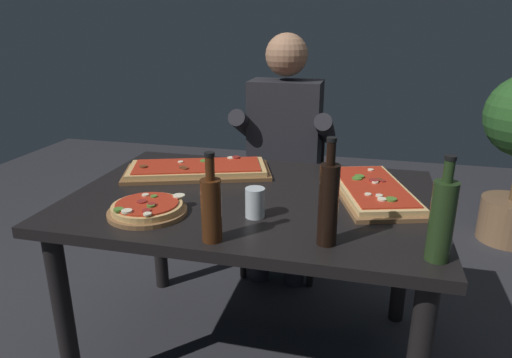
{
  "coord_description": "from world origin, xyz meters",
  "views": [
    {
      "loc": [
        0.42,
        -1.62,
        1.38
      ],
      "look_at": [
        0.0,
        0.05,
        0.79
      ],
      "focal_mm": 32.15,
      "sensor_mm": 36.0,
      "label": 1
    }
  ],
  "objects_px": {
    "pizza_rectangular_left": "(372,190)",
    "oil_bottle_amber": "(442,219)",
    "wine_bottle_dark": "(211,207)",
    "tumbler_near_camera": "(255,204)",
    "pizza_rectangular_front": "(197,170)",
    "pizza_round_far": "(147,209)",
    "dining_table": "(253,217)",
    "diner_chair": "(286,184)",
    "vinegar_bottle_green": "(328,202)",
    "seated_diner": "(283,147)"
  },
  "relations": [
    {
      "from": "pizza_rectangular_left",
      "to": "oil_bottle_amber",
      "type": "distance_m",
      "value": 0.53
    },
    {
      "from": "wine_bottle_dark",
      "to": "tumbler_near_camera",
      "type": "height_order",
      "value": "wine_bottle_dark"
    },
    {
      "from": "pizza_rectangular_front",
      "to": "pizza_round_far",
      "type": "xyz_separation_m",
      "value": [
        -0.01,
        -0.47,
        0.0
      ]
    },
    {
      "from": "wine_bottle_dark",
      "to": "tumbler_near_camera",
      "type": "relative_size",
      "value": 2.71
    },
    {
      "from": "dining_table",
      "to": "tumbler_near_camera",
      "type": "height_order",
      "value": "tumbler_near_camera"
    },
    {
      "from": "pizza_rectangular_left",
      "to": "pizza_round_far",
      "type": "xyz_separation_m",
      "value": [
        -0.77,
        -0.39,
        -0.0
      ]
    },
    {
      "from": "tumbler_near_camera",
      "to": "oil_bottle_amber",
      "type": "bearing_deg",
      "value": -16.15
    },
    {
      "from": "pizza_rectangular_front",
      "to": "pizza_rectangular_left",
      "type": "bearing_deg",
      "value": -5.92
    },
    {
      "from": "tumbler_near_camera",
      "to": "diner_chair",
      "type": "relative_size",
      "value": 0.12
    },
    {
      "from": "vinegar_bottle_green",
      "to": "dining_table",
      "type": "bearing_deg",
      "value": 132.87
    },
    {
      "from": "vinegar_bottle_green",
      "to": "pizza_rectangular_front",
      "type": "bearing_deg",
      "value": 139.08
    },
    {
      "from": "dining_table",
      "to": "oil_bottle_amber",
      "type": "bearing_deg",
      "value": -30.0
    },
    {
      "from": "pizza_rectangular_left",
      "to": "tumbler_near_camera",
      "type": "relative_size",
      "value": 5.79
    },
    {
      "from": "pizza_rectangular_front",
      "to": "tumbler_near_camera",
      "type": "relative_size",
      "value": 6.61
    },
    {
      "from": "pizza_round_far",
      "to": "seated_diner",
      "type": "relative_size",
      "value": 0.21
    },
    {
      "from": "dining_table",
      "to": "diner_chair",
      "type": "xyz_separation_m",
      "value": [
        -0.02,
        0.86,
        -0.16
      ]
    },
    {
      "from": "oil_bottle_amber",
      "to": "seated_diner",
      "type": "bearing_deg",
      "value": 120.69
    },
    {
      "from": "oil_bottle_amber",
      "to": "tumbler_near_camera",
      "type": "relative_size",
      "value": 2.94
    },
    {
      "from": "pizza_rectangular_front",
      "to": "vinegar_bottle_green",
      "type": "relative_size",
      "value": 2.07
    },
    {
      "from": "tumbler_near_camera",
      "to": "seated_diner",
      "type": "bearing_deg",
      "value": 94.78
    },
    {
      "from": "dining_table",
      "to": "oil_bottle_amber",
      "type": "xyz_separation_m",
      "value": [
        0.63,
        -0.37,
        0.22
      ]
    },
    {
      "from": "dining_table",
      "to": "pizza_rectangular_front",
      "type": "height_order",
      "value": "pizza_rectangular_front"
    },
    {
      "from": "pizza_round_far",
      "to": "diner_chair",
      "type": "height_order",
      "value": "diner_chair"
    },
    {
      "from": "dining_table",
      "to": "oil_bottle_amber",
      "type": "height_order",
      "value": "oil_bottle_amber"
    },
    {
      "from": "pizza_rectangular_left",
      "to": "wine_bottle_dark",
      "type": "height_order",
      "value": "wine_bottle_dark"
    },
    {
      "from": "dining_table",
      "to": "pizza_rectangular_front",
      "type": "xyz_separation_m",
      "value": [
        -0.31,
        0.2,
        0.11
      ]
    },
    {
      "from": "oil_bottle_amber",
      "to": "diner_chair",
      "type": "distance_m",
      "value": 1.44
    },
    {
      "from": "vinegar_bottle_green",
      "to": "seated_diner",
      "type": "xyz_separation_m",
      "value": [
        -0.34,
        1.08,
        -0.13
      ]
    },
    {
      "from": "wine_bottle_dark",
      "to": "pizza_rectangular_front",
      "type": "bearing_deg",
      "value": 114.81
    },
    {
      "from": "tumbler_near_camera",
      "to": "seated_diner",
      "type": "distance_m",
      "value": 0.94
    },
    {
      "from": "pizza_rectangular_left",
      "to": "oil_bottle_amber",
      "type": "height_order",
      "value": "oil_bottle_amber"
    },
    {
      "from": "dining_table",
      "to": "diner_chair",
      "type": "distance_m",
      "value": 0.87
    },
    {
      "from": "wine_bottle_dark",
      "to": "tumbler_near_camera",
      "type": "bearing_deg",
      "value": 67.83
    },
    {
      "from": "pizza_rectangular_left",
      "to": "vinegar_bottle_green",
      "type": "distance_m",
      "value": 0.5
    },
    {
      "from": "seated_diner",
      "to": "diner_chair",
      "type": "bearing_deg",
      "value": 90.0
    },
    {
      "from": "wine_bottle_dark",
      "to": "oil_bottle_amber",
      "type": "height_order",
      "value": "oil_bottle_amber"
    },
    {
      "from": "pizza_round_far",
      "to": "seated_diner",
      "type": "height_order",
      "value": "seated_diner"
    },
    {
      "from": "vinegar_bottle_green",
      "to": "tumbler_near_camera",
      "type": "distance_m",
      "value": 0.31
    },
    {
      "from": "oil_bottle_amber",
      "to": "diner_chair",
      "type": "relative_size",
      "value": 0.35
    },
    {
      "from": "wine_bottle_dark",
      "to": "diner_chair",
      "type": "distance_m",
      "value": 1.31
    },
    {
      "from": "pizza_rectangular_front",
      "to": "wine_bottle_dark",
      "type": "relative_size",
      "value": 2.44
    },
    {
      "from": "tumbler_near_camera",
      "to": "wine_bottle_dark",
      "type": "bearing_deg",
      "value": -112.17
    },
    {
      "from": "dining_table",
      "to": "wine_bottle_dark",
      "type": "xyz_separation_m",
      "value": [
        -0.03,
        -0.41,
        0.21
      ]
    },
    {
      "from": "vinegar_bottle_green",
      "to": "tumbler_near_camera",
      "type": "relative_size",
      "value": 3.19
    },
    {
      "from": "tumbler_near_camera",
      "to": "pizza_rectangular_left",
      "type": "bearing_deg",
      "value": 39.08
    },
    {
      "from": "tumbler_near_camera",
      "to": "dining_table",
      "type": "bearing_deg",
      "value": 106.4
    },
    {
      "from": "dining_table",
      "to": "seated_diner",
      "type": "height_order",
      "value": "seated_diner"
    },
    {
      "from": "oil_bottle_amber",
      "to": "wine_bottle_dark",
      "type": "bearing_deg",
      "value": -176.49
    },
    {
      "from": "dining_table",
      "to": "pizza_round_far",
      "type": "relative_size",
      "value": 5.04
    },
    {
      "from": "oil_bottle_amber",
      "to": "seated_diner",
      "type": "relative_size",
      "value": 0.23
    }
  ]
}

